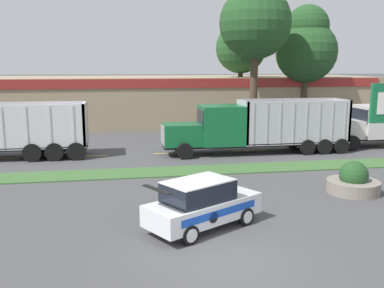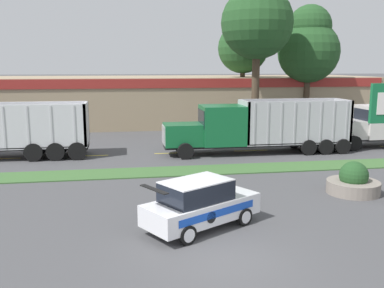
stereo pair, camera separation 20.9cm
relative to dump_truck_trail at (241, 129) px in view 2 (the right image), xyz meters
name	(u,v)px [view 2 (the right image)]	position (x,y,z in m)	size (l,w,h in m)	color
ground_plane	(223,258)	(-4.77, -15.12, -1.63)	(600.00, 600.00, 0.00)	#474749
grass_verge	(177,171)	(-4.77, -4.28, -1.60)	(120.00, 2.20, 0.06)	#3D6633
centre_line_2	(1,159)	(-15.23, 0.82, -1.62)	(2.40, 0.14, 0.01)	yellow
centre_line_3	(89,156)	(-9.83, 0.82, -1.62)	(2.40, 0.14, 0.01)	yellow
centre_line_4	(173,153)	(-4.43, 0.82, -1.62)	(2.40, 0.14, 0.01)	yellow
centre_line_5	(251,150)	(0.97, 0.82, -1.62)	(2.40, 0.14, 0.01)	yellow
centre_line_6	(325,148)	(6.37, 0.82, -1.62)	(2.40, 0.14, 0.01)	yellow
dump_truck_trail	(241,129)	(0.00, 0.00, 0.00)	(12.28, 2.73, 3.49)	black
rally_car	(200,204)	(-5.02, -12.58, -0.73)	(4.55, 3.65, 1.81)	white
stone_planter	(353,182)	(2.59, -9.52, -1.12)	(2.34, 2.34, 1.47)	gray
store_building_backdrop	(182,99)	(-1.58, 16.84, 0.69)	(38.54, 12.10, 4.63)	#9E896B
tree_behind_left	(309,46)	(9.23, 10.73, 5.87)	(5.58, 5.58, 11.14)	#473828
tree_behind_centre	(243,43)	(3.86, 13.51, 6.20)	(4.79, 4.79, 10.98)	#473828
tree_behind_right	(257,16)	(3.16, 7.14, 7.98)	(5.77, 5.77, 13.42)	#473828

